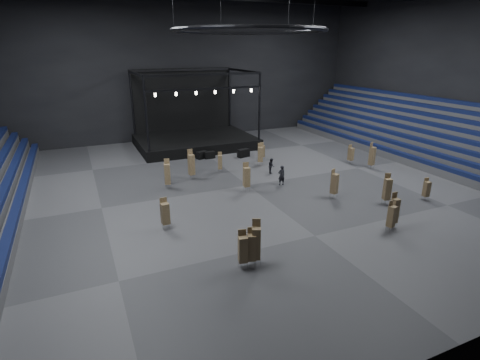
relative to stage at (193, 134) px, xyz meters
name	(u,v)px	position (x,y,z in m)	size (l,w,h in m)	color
floor	(248,185)	(0.00, -16.24, -1.45)	(50.00, 50.00, 0.00)	#444446
wall_back	(180,70)	(0.00, 4.76, 7.55)	(50.00, 0.20, 18.00)	black
wall_right	(458,74)	(25.00, -16.24, 7.55)	(0.20, 42.00, 18.00)	black
bleachers_right	(433,142)	(22.94, -16.24, 0.28)	(7.20, 40.00, 6.40)	#48484A
stage	(193,134)	(0.00, 0.00, 0.00)	(14.00, 10.00, 9.20)	black
truss_ring	(249,30)	(0.00, -16.24, 11.55)	(12.30, 12.30, 5.15)	black
flight_case_left	(202,155)	(-1.01, -6.29, -1.04)	(1.22, 0.61, 0.81)	black
flight_case_mid	(210,155)	(-0.20, -6.60, -1.06)	(1.16, 0.58, 0.77)	black
flight_case_right	(243,153)	(3.50, -7.63, -1.00)	(1.36, 0.68, 0.90)	black
chair_stack_0	(392,216)	(4.99, -28.22, -0.31)	(0.53, 0.53, 2.19)	silver
chair_stack_1	(387,189)	(8.18, -24.55, -0.14)	(0.63, 0.63, 2.54)	silver
chair_stack_2	(334,183)	(5.22, -21.80, -0.16)	(0.66, 0.66, 2.48)	silver
chair_stack_3	(256,242)	(-5.09, -28.22, -0.03)	(0.65, 0.65, 2.80)	silver
chair_stack_4	(165,213)	(-8.75, -21.76, -0.25)	(0.56, 0.56, 2.26)	silver
chair_stack_5	(262,151)	(4.84, -9.64, -0.39)	(0.46, 0.46, 1.97)	silver
chair_stack_6	(351,154)	(12.80, -14.67, -0.34)	(0.55, 0.55, 2.07)	silver
chair_stack_7	(220,162)	(-0.90, -11.69, -0.38)	(0.53, 0.53, 2.05)	silver
chair_stack_8	(191,164)	(-4.07, -12.48, 0.01)	(0.58, 0.58, 2.86)	silver
chair_stack_9	(252,247)	(-5.38, -28.22, -0.23)	(0.60, 0.60, 2.34)	silver
chair_stack_10	(246,176)	(-0.69, -17.45, -0.12)	(0.58, 0.58, 2.55)	silver
chair_stack_11	(372,156)	(13.60, -16.92, -0.05)	(0.64, 0.64, 2.73)	silver
chair_stack_12	(394,210)	(5.62, -27.83, -0.16)	(0.46, 0.46, 2.55)	silver
chair_stack_13	(243,249)	(-5.92, -28.22, -0.23)	(0.59, 0.59, 2.32)	silver
chair_stack_14	(167,174)	(-6.71, -14.02, -0.09)	(0.61, 0.61, 2.66)	silver
chair_stack_15	(260,154)	(3.78, -11.25, -0.21)	(0.67, 0.67, 2.36)	silver
chair_stack_16	(427,189)	(11.73, -25.23, -0.44)	(0.48, 0.48, 1.88)	silver
man_center	(281,175)	(2.83, -17.35, -0.54)	(0.66, 0.44, 1.82)	black
crew_member	(271,166)	(3.62, -14.01, -0.70)	(0.73, 0.57, 1.49)	black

